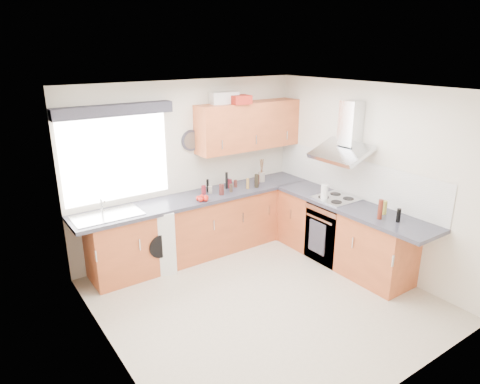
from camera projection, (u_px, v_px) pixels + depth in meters
ground_plane at (263, 299)px, 5.21m from camera, size 3.60×3.60×0.00m
ceiling at (267, 90)px, 4.41m from camera, size 3.60×3.60×0.02m
wall_back at (189, 168)px, 6.21m from camera, size 3.60×0.02×2.50m
wall_front at (404, 267)px, 3.41m from camera, size 3.60×0.02×2.50m
wall_left at (107, 243)px, 3.83m from camera, size 0.02×3.60×2.50m
wall_right at (370, 177)px, 5.78m from camera, size 0.02×3.60×2.50m
window at (116, 158)px, 5.53m from camera, size 1.40×0.02×1.10m
window_blind at (114, 110)px, 5.26m from camera, size 1.50×0.18×0.14m
splashback at (352, 177)px, 6.03m from camera, size 0.01×3.00×0.54m
base_cab_back at (194, 228)px, 6.19m from camera, size 3.00×0.58×0.86m
base_cab_corner at (280, 206)px, 7.05m from camera, size 0.60×0.60×0.86m
base_cab_right at (342, 234)px, 6.01m from camera, size 0.58×2.10×0.86m
worktop_back at (200, 198)px, 6.09m from camera, size 3.60×0.62×0.05m
worktop_right at (352, 207)px, 5.74m from camera, size 0.62×2.42×0.05m
sink at (107, 213)px, 5.35m from camera, size 0.84×0.46×0.10m
oven at (333, 231)px, 6.12m from camera, size 0.56×0.58×0.85m
hob_plate at (336, 198)px, 5.96m from camera, size 0.52×0.52×0.01m
extractor_hood at (346, 137)px, 5.74m from camera, size 0.52×0.78×0.66m
upper_cabinets at (249, 126)px, 6.41m from camera, size 1.70×0.35×0.70m
washing_machine at (151, 238)px, 5.83m from camera, size 0.76×0.75×0.88m
wall_clock at (192, 141)px, 6.07m from camera, size 0.30×0.04×0.30m
casserole at (223, 98)px, 6.13m from camera, size 0.44×0.34×0.17m
storage_box at (240, 100)px, 6.07m from camera, size 0.29×0.25×0.12m
utensil_pot at (261, 177)px, 6.72m from camera, size 0.13×0.13×0.15m
kitchen_roll at (324, 192)px, 5.91m from camera, size 0.12×0.12×0.21m
tomato_cluster at (202, 198)px, 5.88m from camera, size 0.17×0.17×0.07m
jar_0 at (257, 181)px, 6.43m from camera, size 0.07×0.07×0.20m
jar_1 at (231, 188)px, 6.23m from camera, size 0.05×0.05×0.12m
jar_2 at (227, 181)px, 6.36m from camera, size 0.04×0.04×0.25m
jar_3 at (229, 184)px, 6.42m from camera, size 0.07×0.07×0.13m
jar_4 at (208, 186)px, 6.24m from camera, size 0.04×0.04×0.19m
jar_5 at (210, 190)px, 6.18m from camera, size 0.06×0.06×0.10m
jar_6 at (236, 183)px, 6.45m from camera, size 0.05×0.05×0.11m
jar_7 at (248, 184)px, 6.37m from camera, size 0.04×0.04×0.16m
jar_8 at (222, 190)px, 6.11m from camera, size 0.07×0.07×0.16m
jar_9 at (258, 179)px, 6.60m from camera, size 0.04×0.04×0.14m
jar_10 at (228, 183)px, 6.47m from camera, size 0.04×0.04×0.12m
jar_11 at (204, 190)px, 6.13m from camera, size 0.06×0.06×0.13m
bottle_0 at (399, 215)px, 5.15m from camera, size 0.05×0.05×0.17m
bottle_1 at (384, 207)px, 5.39m from camera, size 0.07×0.07×0.18m
bottle_2 at (380, 209)px, 5.23m from camera, size 0.06×0.06×0.25m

